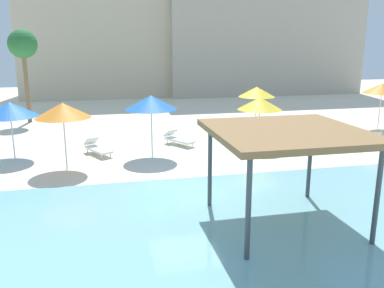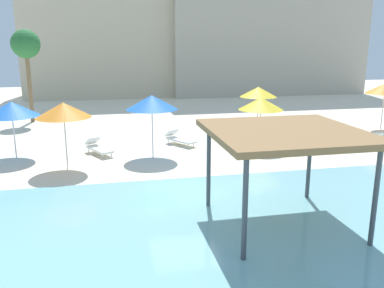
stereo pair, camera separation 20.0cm
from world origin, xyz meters
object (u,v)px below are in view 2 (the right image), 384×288
(beach_umbrella_blue_2, at_px, (152,102))
(lounge_chair_3, at_px, (382,142))
(lounge_chair_4, at_px, (98,147))
(shade_pavilion, at_px, (285,136))
(beach_umbrella_yellow_6, at_px, (261,104))
(beach_umbrella_blue_1, at_px, (11,109))
(beach_umbrella_orange_7, at_px, (63,110))
(palm_tree_0, at_px, (26,46))
(lounge_chair_2, at_px, (179,139))
(beach_umbrella_yellow_4, at_px, (258,92))

(beach_umbrella_blue_2, distance_m, lounge_chair_3, 12.07)
(beach_umbrella_blue_2, xyz_separation_m, lounge_chair_3, (11.82, -0.80, -2.29))
(lounge_chair_4, bearing_deg, shade_pavilion, 2.53)
(beach_umbrella_yellow_6, xyz_separation_m, lounge_chair_3, (6.17, -1.44, -1.97))
(beach_umbrella_blue_1, relative_size, beach_umbrella_yellow_6, 1.03)
(beach_umbrella_yellow_6, relative_size, beach_umbrella_orange_7, 0.90)
(lounge_chair_3, distance_m, palm_tree_0, 22.63)
(beach_umbrella_blue_1, distance_m, lounge_chair_2, 8.32)
(beach_umbrella_yellow_6, distance_m, palm_tree_0, 16.45)
(beach_umbrella_yellow_4, bearing_deg, shade_pavilion, -107.45)
(beach_umbrella_yellow_4, height_order, beach_umbrella_orange_7, beach_umbrella_orange_7)
(lounge_chair_3, xyz_separation_m, palm_tree_0, (-18.93, 11.45, 4.77))
(beach_umbrella_blue_1, xyz_separation_m, lounge_chair_2, (8.01, 0.99, -2.01))
(beach_umbrella_yellow_6, bearing_deg, beach_umbrella_yellow_4, 71.89)
(shade_pavilion, distance_m, lounge_chair_2, 10.73)
(beach_umbrella_blue_1, bearing_deg, lounge_chair_3, -6.03)
(beach_umbrella_blue_1, relative_size, lounge_chair_2, 1.40)
(shade_pavilion, height_order, beach_umbrella_orange_7, shade_pavilion)
(shade_pavilion, relative_size, palm_tree_0, 0.69)
(beach_umbrella_yellow_6, xyz_separation_m, lounge_chair_2, (-4.01, 1.47, -1.97))
(beach_umbrella_yellow_4, xyz_separation_m, lounge_chair_4, (-9.12, -2.32, -2.23))
(beach_umbrella_yellow_4, distance_m, beach_umbrella_yellow_6, 2.89)
(shade_pavilion, xyz_separation_m, beach_umbrella_blue_1, (-9.25, 9.39, -0.39))
(beach_umbrella_yellow_6, xyz_separation_m, beach_umbrella_orange_7, (-9.49, -1.80, 0.27))
(shade_pavilion, xyz_separation_m, beach_umbrella_blue_2, (-2.88, 8.27, -0.11))
(beach_umbrella_yellow_4, bearing_deg, beach_umbrella_yellow_6, -108.11)
(beach_umbrella_blue_2, xyz_separation_m, beach_umbrella_yellow_6, (5.65, 0.64, -0.33))
(beach_umbrella_orange_7, relative_size, lounge_chair_3, 1.49)
(lounge_chair_4, bearing_deg, beach_umbrella_yellow_4, 76.44)
(shade_pavilion, distance_m, beach_umbrella_yellow_6, 9.34)
(beach_umbrella_blue_2, relative_size, lounge_chair_2, 1.54)
(beach_umbrella_yellow_4, bearing_deg, beach_umbrella_blue_1, -170.09)
(beach_umbrella_yellow_6, bearing_deg, shade_pavilion, -107.24)
(beach_umbrella_blue_2, distance_m, lounge_chair_4, 3.61)
(shade_pavilion, bearing_deg, beach_umbrella_yellow_4, 72.55)
(beach_umbrella_yellow_4, height_order, lounge_chair_2, beach_umbrella_yellow_4)
(beach_umbrella_blue_1, height_order, beach_umbrella_yellow_6, beach_umbrella_blue_1)
(shade_pavilion, height_order, lounge_chair_4, shade_pavilion)
(beach_umbrella_orange_7, relative_size, lounge_chair_2, 1.51)
(beach_umbrella_orange_7, distance_m, palm_tree_0, 12.50)
(lounge_chair_2, bearing_deg, beach_umbrella_yellow_4, 71.61)
(beach_umbrella_blue_2, bearing_deg, lounge_chair_3, -3.89)
(beach_umbrella_yellow_4, relative_size, beach_umbrella_orange_7, 0.99)
(beach_umbrella_yellow_6, distance_m, lounge_chair_2, 4.70)
(beach_umbrella_yellow_6, height_order, lounge_chair_3, beach_umbrella_yellow_6)
(lounge_chair_3, relative_size, palm_tree_0, 0.31)
(beach_umbrella_blue_1, bearing_deg, beach_umbrella_blue_2, -9.95)
(lounge_chair_2, bearing_deg, beach_umbrella_yellow_6, 37.01)
(lounge_chair_2, bearing_deg, shade_pavilion, -26.03)
(beach_umbrella_blue_2, relative_size, beach_umbrella_orange_7, 1.02)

